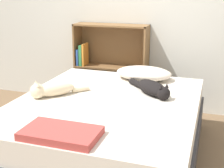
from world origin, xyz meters
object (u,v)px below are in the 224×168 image
(pillow, at_px, (144,73))
(cat_dark, at_px, (153,88))
(cat_light, at_px, (51,90))
(bed, at_px, (107,129))
(bookshelf, at_px, (110,65))

(pillow, height_order, cat_dark, cat_dark)
(cat_light, bearing_deg, bed, 141.16)
(cat_dark, bearing_deg, pillow, 156.05)
(pillow, xyz_separation_m, cat_light, (-0.65, -0.76, -0.01))
(bookshelf, bearing_deg, pillow, -43.17)
(cat_light, relative_size, cat_dark, 0.89)
(pillow, bearing_deg, bookshelf, 136.83)
(cat_light, height_order, cat_dark, cat_light)
(bookshelf, bearing_deg, cat_dark, -52.87)
(bed, bearing_deg, cat_dark, 37.37)
(cat_light, bearing_deg, pillow, -176.25)
(bookshelf, bearing_deg, cat_light, -95.33)
(bed, relative_size, bookshelf, 1.79)
(pillow, distance_m, bookshelf, 0.73)
(bed, bearing_deg, bookshelf, 107.29)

